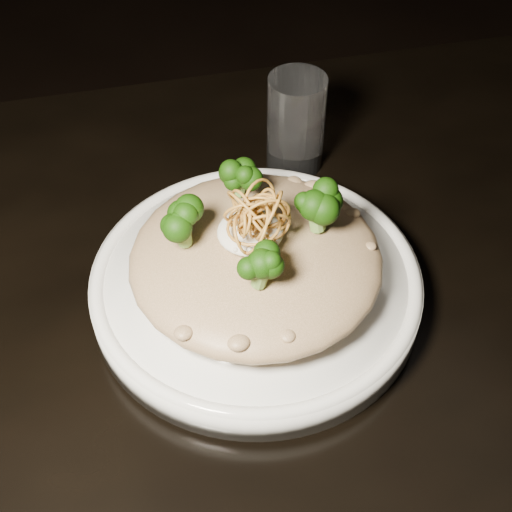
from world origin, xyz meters
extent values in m
cube|color=black|center=(0.00, 0.00, 0.73)|extent=(1.10, 0.80, 0.04)
cylinder|color=black|center=(0.48, 0.33, 0.35)|extent=(0.05, 0.05, 0.71)
cylinder|color=white|center=(-0.05, 0.03, 0.77)|extent=(0.30, 0.30, 0.03)
ellipsoid|color=brown|center=(-0.05, 0.02, 0.80)|extent=(0.22, 0.22, 0.05)
ellipsoid|color=silver|center=(-0.05, 0.03, 0.84)|extent=(0.06, 0.06, 0.02)
cylinder|color=white|center=(0.04, 0.21, 0.80)|extent=(0.08, 0.08, 0.11)
camera|label=1|loc=(-0.15, -0.38, 1.25)|focal=50.00mm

